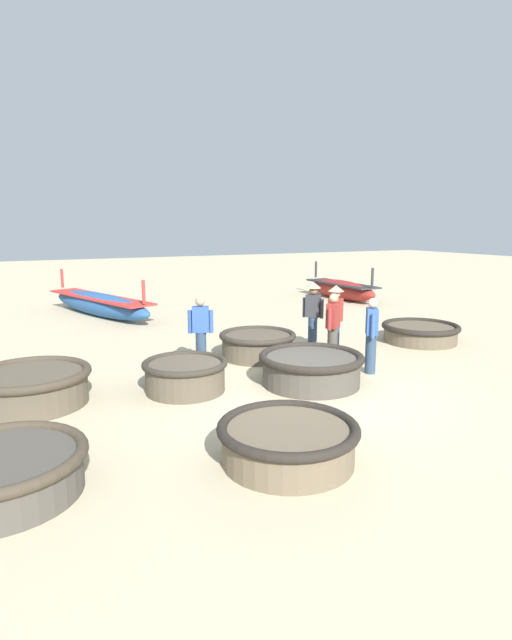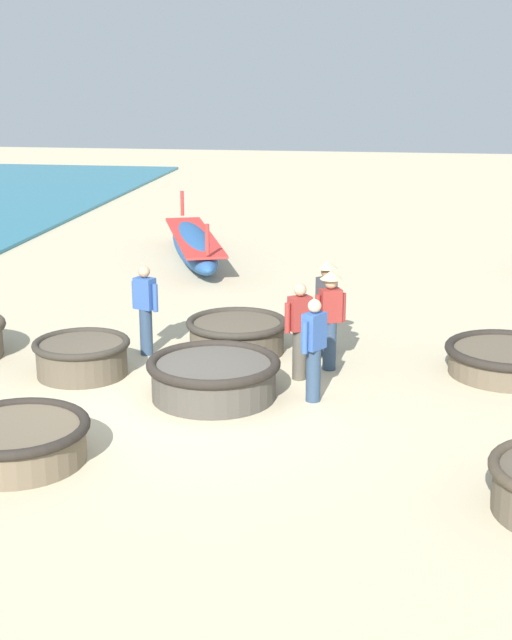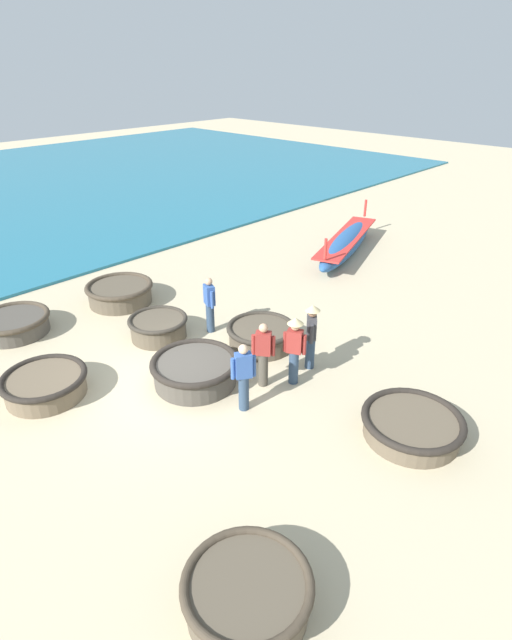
{
  "view_description": "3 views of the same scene",
  "coord_description": "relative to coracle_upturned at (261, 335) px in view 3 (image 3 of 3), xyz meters",
  "views": [
    {
      "loc": [
        -4.7,
        -7.48,
        3.02
      ],
      "look_at": [
        0.41,
        2.83,
        0.83
      ],
      "focal_mm": 28.0,
      "sensor_mm": 36.0,
      "label": 1
    },
    {
      "loc": [
        2.87,
        -12.05,
        4.84
      ],
      "look_at": [
        0.72,
        2.08,
        0.73
      ],
      "focal_mm": 50.0,
      "sensor_mm": 36.0,
      "label": 2
    },
    {
      "loc": [
        7.9,
        -5.59,
        6.63
      ],
      "look_at": [
        0.64,
        2.02,
        1.07
      ],
      "focal_mm": 28.0,
      "sensor_mm": 36.0,
      "label": 3
    }
  ],
  "objects": [
    {
      "name": "coracle_front_left",
      "position": [
        0.03,
        -2.24,
        0.01
      ],
      "size": [
        2.02,
        2.02,
        0.61
      ],
      "color": "#4C473F",
      "rests_on": "ground"
    },
    {
      "name": "coracle_nearest",
      "position": [
        -4.85,
        -1.07,
        0.02
      ],
      "size": [
        2.01,
        2.01,
        0.62
      ],
      "color": "brown",
      "rests_on": "ground"
    },
    {
      "name": "ground_plane",
      "position": [
        -0.31,
        -2.56,
        -0.32
      ],
      "size": [
        80.0,
        80.0,
        0.0
      ],
      "primitive_type": "plane",
      "color": "#C6B793"
    },
    {
      "name": "fisherman_with_hat",
      "position": [
        1.53,
        -2.16,
        0.51
      ],
      "size": [
        0.37,
        0.46,
        1.57
      ],
      "color": "#2D425B",
      "rests_on": "ground"
    },
    {
      "name": "fisherman_standing_right",
      "position": [
        1.22,
        -1.24,
        0.51
      ],
      "size": [
        0.45,
        0.38,
        1.57
      ],
      "color": "#4C473D",
      "rests_on": "ground"
    },
    {
      "name": "coracle_far_right",
      "position": [
        4.52,
        -0.51,
        -0.05
      ],
      "size": [
        2.0,
        2.0,
        0.49
      ],
      "color": "brown",
      "rests_on": "ground"
    },
    {
      "name": "coracle_upturned",
      "position": [
        0.0,
        0.0,
        0.0
      ],
      "size": [
        1.78,
        1.78,
        0.59
      ],
      "color": "brown",
      "rests_on": "ground"
    },
    {
      "name": "coracle_front_right",
      "position": [
        -2.27,
        -1.56,
        -0.0
      ],
      "size": [
        1.57,
        1.57,
        0.59
      ],
      "color": "brown",
      "rests_on": "ground"
    },
    {
      "name": "coracle_far_left",
      "position": [
        -5.28,
        -4.11,
        -0.03
      ],
      "size": [
        1.91,
        1.91,
        0.53
      ],
      "color": "#4C473F",
      "rests_on": "ground"
    },
    {
      "name": "fisherman_standing_left",
      "position": [
        -1.52,
        -0.38,
        0.51
      ],
      "size": [
        0.5,
        0.33,
        1.57
      ],
      "color": "#2D425B",
      "rests_on": "ground"
    },
    {
      "name": "fisherman_by_coracle",
      "position": [
        1.54,
        0.06,
        0.64
      ],
      "size": [
        0.39,
        0.43,
        1.67
      ],
      "color": "#2D425B",
      "rests_on": "ground"
    },
    {
      "name": "fisherman_hauling",
      "position": [
        1.66,
        -0.7,
        0.64
      ],
      "size": [
        0.49,
        0.36,
        1.67
      ],
      "color": "#2D425B",
      "rests_on": "ground"
    },
    {
      "name": "coracle_tilted",
      "position": [
        4.64,
        -5.22,
        0.0
      ],
      "size": [
        1.78,
        1.78,
        0.6
      ],
      "color": "brown",
      "rests_on": "ground"
    },
    {
      "name": "long_boat_red_hull",
      "position": [
        -2.37,
        7.24,
        0.08
      ],
      "size": [
        2.82,
        5.92,
        1.42
      ],
      "color": "#285693",
      "rests_on": "ground"
    },
    {
      "name": "coracle_weathered",
      "position": [
        -1.97,
        -4.83,
        -0.03
      ],
      "size": [
        1.85,
        1.85,
        0.53
      ],
      "color": "brown",
      "rests_on": "ground"
    }
  ]
}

